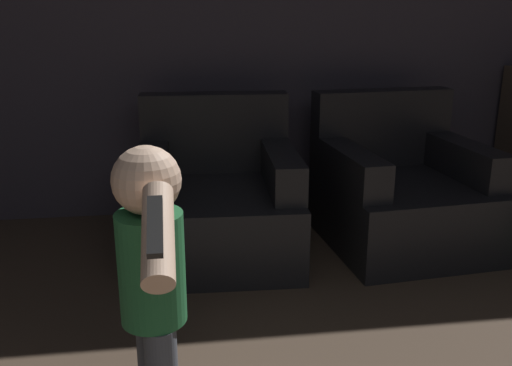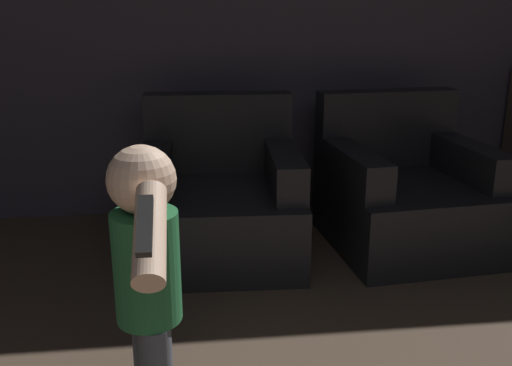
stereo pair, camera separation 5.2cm
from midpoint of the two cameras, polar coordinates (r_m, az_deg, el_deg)
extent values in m
cube|color=#3D3842|center=(3.70, 0.29, 16.90)|extent=(8.40, 0.05, 2.60)
cube|color=black|center=(3.14, -3.06, -3.86)|extent=(0.89, 0.93, 0.39)
cube|color=black|center=(3.37, -3.33, 5.12)|extent=(0.86, 0.19, 0.46)
cube|color=black|center=(3.06, -9.63, 1.16)|extent=(0.19, 0.74, 0.20)
cube|color=black|center=(3.07, 3.31, 1.44)|extent=(0.19, 0.74, 0.20)
cube|color=black|center=(3.37, 15.38, -2.97)|extent=(0.93, 0.97, 0.39)
cube|color=black|center=(3.57, 13.24, 5.38)|extent=(0.86, 0.24, 0.46)
cube|color=black|center=(3.14, 10.18, 1.54)|extent=(0.23, 0.75, 0.20)
cube|color=black|center=(3.45, 20.87, 2.11)|extent=(0.23, 0.75, 0.20)
cylinder|color=#474C56|center=(2.03, -9.87, -16.98)|extent=(0.10, 0.10, 0.37)
cylinder|color=#236638|center=(1.80, -10.04, -8.26)|extent=(0.21, 0.21, 0.36)
sphere|color=beige|center=(1.70, -10.52, 0.34)|extent=(0.21, 0.21, 0.21)
cylinder|color=beige|center=(1.92, -10.91, -7.11)|extent=(0.08, 0.08, 0.30)
cylinder|color=beige|center=(1.48, -9.56, -5.05)|extent=(0.08, 0.30, 0.22)
cube|color=black|center=(1.33, -9.96, -4.17)|extent=(0.04, 0.16, 0.10)
camera|label=1|loc=(0.03, -89.38, 0.19)|focal=40.00mm
camera|label=2|loc=(0.03, 90.62, -0.19)|focal=40.00mm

